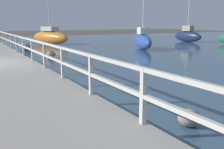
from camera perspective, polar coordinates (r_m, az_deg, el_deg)
The scene contains 9 objects.
railing at distance 13.34m, azimuth -17.02°, elevation 5.89°, with size 0.10×32.50×1.06m.
boulder_upstream at distance 24.71m, azimuth -18.89°, elevation 5.96°, with size 0.38×0.34×0.28m.
boulder_mid_strip at distance 21.73m, azimuth -18.39°, elevation 5.75°, with size 0.79×0.71×0.59m.
boulder_water_edge at distance 16.67m, azimuth -13.12°, elevation 4.26°, with size 0.58×0.52×0.43m.
boulder_near_dock at distance 22.18m, azimuth -17.54°, elevation 5.55°, with size 0.43×0.39×0.32m.
boulder_far_strip at distance 5.81m, azimuth 16.48°, elevation -9.05°, with size 0.50×0.45×0.38m.
sailboat_blue at distance 21.74m, azimuth 6.71°, elevation 7.36°, with size 2.60×4.43×4.99m.
sailboat_navy at distance 30.94m, azimuth 16.13°, elevation 8.14°, with size 1.01×3.90×5.33m.
sailboat_orange at distance 27.32m, azimuth -13.34°, elevation 7.97°, with size 3.09×5.51×6.17m.
Camera 1 is at (-0.76, -13.02, 2.16)m, focal length 42.00 mm.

